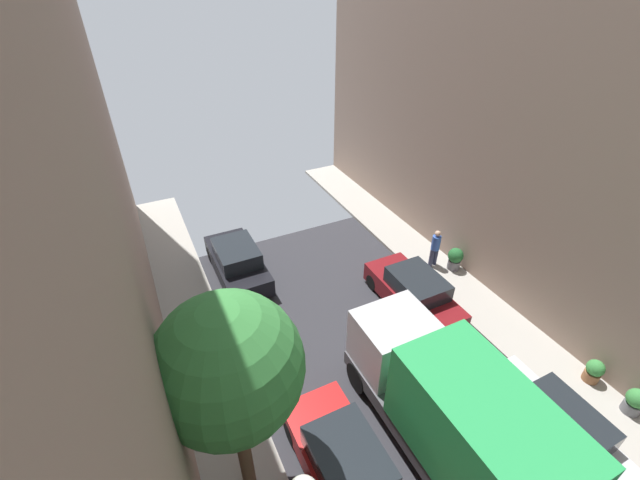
{
  "coord_description": "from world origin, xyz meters",
  "views": [
    {
      "loc": [
        -5.55,
        0.32,
        10.99
      ],
      "look_at": [
        1.22,
        14.19,
        0.5
      ],
      "focal_mm": 23.02,
      "sensor_mm": 36.0,
      "label": 1
    }
  ],
  "objects_px": {
    "parked_car_left_4": "(237,262)",
    "parked_car_right_3": "(414,293)",
    "potted_plant_3": "(455,258)",
    "parked_car_left_3": "(345,465)",
    "potted_plant_0": "(635,401)",
    "street_tree_0": "(228,368)",
    "potted_plant_2": "(594,371)",
    "delivery_truck": "(453,414)",
    "parked_car_right_2": "(552,429)",
    "pedestrian": "(435,247)"
  },
  "relations": [
    {
      "from": "parked_car_left_3",
      "to": "potted_plant_3",
      "type": "height_order",
      "value": "parked_car_left_3"
    },
    {
      "from": "parked_car_right_3",
      "to": "pedestrian",
      "type": "distance_m",
      "value": 2.82
    },
    {
      "from": "parked_car_left_3",
      "to": "pedestrian",
      "type": "distance_m",
      "value": 9.8
    },
    {
      "from": "parked_car_left_4",
      "to": "delivery_truck",
      "type": "height_order",
      "value": "delivery_truck"
    },
    {
      "from": "delivery_truck",
      "to": "potted_plant_0",
      "type": "height_order",
      "value": "delivery_truck"
    },
    {
      "from": "potted_plant_3",
      "to": "potted_plant_0",
      "type": "bearing_deg",
      "value": -89.67
    },
    {
      "from": "potted_plant_2",
      "to": "potted_plant_3",
      "type": "distance_m",
      "value": 6.28
    },
    {
      "from": "parked_car_right_3",
      "to": "street_tree_0",
      "type": "relative_size",
      "value": 0.71
    },
    {
      "from": "parked_car_left_4",
      "to": "parked_car_right_3",
      "type": "relative_size",
      "value": 1.0
    },
    {
      "from": "parked_car_left_4",
      "to": "parked_car_right_2",
      "type": "xyz_separation_m",
      "value": [
        5.4,
        -10.8,
        0.0
      ]
    },
    {
      "from": "parked_car_left_3",
      "to": "parked_car_left_4",
      "type": "height_order",
      "value": "same"
    },
    {
      "from": "street_tree_0",
      "to": "parked_car_left_3",
      "type": "bearing_deg",
      "value": -24.21
    },
    {
      "from": "parked_car_left_3",
      "to": "potted_plant_0",
      "type": "xyz_separation_m",
      "value": [
        8.36,
        -2.02,
        -0.12
      ]
    },
    {
      "from": "potted_plant_2",
      "to": "parked_car_left_4",
      "type": "bearing_deg",
      "value": 129.73
    },
    {
      "from": "parked_car_left_4",
      "to": "parked_car_right_3",
      "type": "distance_m",
      "value": 7.21
    },
    {
      "from": "delivery_truck",
      "to": "potted_plant_0",
      "type": "distance_m",
      "value": 5.97
    },
    {
      "from": "potted_plant_0",
      "to": "parked_car_right_3",
      "type": "bearing_deg",
      "value": 114.6
    },
    {
      "from": "delivery_truck",
      "to": "parked_car_left_4",
      "type": "bearing_deg",
      "value": 105.48
    },
    {
      "from": "potted_plant_0",
      "to": "potted_plant_2",
      "type": "distance_m",
      "value": 1.22
    },
    {
      "from": "potted_plant_0",
      "to": "potted_plant_2",
      "type": "height_order",
      "value": "potted_plant_0"
    },
    {
      "from": "parked_car_right_3",
      "to": "parked_car_right_2",
      "type": "bearing_deg",
      "value": -90.0
    },
    {
      "from": "pedestrian",
      "to": "street_tree_0",
      "type": "relative_size",
      "value": 0.29
    },
    {
      "from": "parked_car_right_3",
      "to": "potted_plant_3",
      "type": "distance_m",
      "value": 3.1
    },
    {
      "from": "parked_car_left_3",
      "to": "delivery_truck",
      "type": "distance_m",
      "value": 2.95
    },
    {
      "from": "parked_car_left_4",
      "to": "parked_car_right_3",
      "type": "bearing_deg",
      "value": -41.45
    },
    {
      "from": "delivery_truck",
      "to": "potted_plant_0",
      "type": "relative_size",
      "value": 7.65
    },
    {
      "from": "street_tree_0",
      "to": "potted_plant_3",
      "type": "xyz_separation_m",
      "value": [
        10.5,
        4.51,
        -3.82
      ]
    },
    {
      "from": "pedestrian",
      "to": "potted_plant_2",
      "type": "height_order",
      "value": "pedestrian"
    },
    {
      "from": "delivery_truck",
      "to": "street_tree_0",
      "type": "relative_size",
      "value": 1.12
    },
    {
      "from": "delivery_truck",
      "to": "street_tree_0",
      "type": "distance_m",
      "value": 5.79
    },
    {
      "from": "parked_car_left_3",
      "to": "potted_plant_2",
      "type": "distance_m",
      "value": 8.36
    },
    {
      "from": "potted_plant_0",
      "to": "potted_plant_2",
      "type": "bearing_deg",
      "value": 91.73
    },
    {
      "from": "delivery_truck",
      "to": "pedestrian",
      "type": "relative_size",
      "value": 3.84
    },
    {
      "from": "parked_car_right_3",
      "to": "potted_plant_2",
      "type": "relative_size",
      "value": 5.19
    },
    {
      "from": "parked_car_right_2",
      "to": "potted_plant_0",
      "type": "distance_m",
      "value": 2.99
    },
    {
      "from": "parked_car_right_3",
      "to": "delivery_truck",
      "type": "relative_size",
      "value": 0.64
    },
    {
      "from": "parked_car_left_4",
      "to": "street_tree_0",
      "type": "height_order",
      "value": "street_tree_0"
    },
    {
      "from": "potted_plant_3",
      "to": "pedestrian",
      "type": "bearing_deg",
      "value": 137.06
    },
    {
      "from": "parked_car_left_4",
      "to": "potted_plant_2",
      "type": "bearing_deg",
      "value": -50.27
    },
    {
      "from": "potted_plant_2",
      "to": "street_tree_0",
      "type": "bearing_deg",
      "value": 170.39
    },
    {
      "from": "parked_car_right_2",
      "to": "parked_car_left_3",
      "type": "bearing_deg",
      "value": 163.6
    },
    {
      "from": "parked_car_left_3",
      "to": "pedestrian",
      "type": "bearing_deg",
      "value": 38.42
    },
    {
      "from": "parked_car_left_3",
      "to": "potted_plant_0",
      "type": "distance_m",
      "value": 8.6
    },
    {
      "from": "parked_car_left_4",
      "to": "delivery_truck",
      "type": "bearing_deg",
      "value": -74.52
    },
    {
      "from": "delivery_truck",
      "to": "pedestrian",
      "type": "height_order",
      "value": "delivery_truck"
    },
    {
      "from": "street_tree_0",
      "to": "potted_plant_3",
      "type": "height_order",
      "value": "street_tree_0"
    },
    {
      "from": "parked_car_right_3",
      "to": "potted_plant_3",
      "type": "height_order",
      "value": "parked_car_right_3"
    },
    {
      "from": "delivery_truck",
      "to": "potted_plant_2",
      "type": "bearing_deg",
      "value": -2.66
    },
    {
      "from": "delivery_truck",
      "to": "potted_plant_0",
      "type": "bearing_deg",
      "value": -14.67
    },
    {
      "from": "potted_plant_0",
      "to": "potted_plant_3",
      "type": "xyz_separation_m",
      "value": [
        -0.04,
        7.5,
        0.08
      ]
    }
  ]
}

